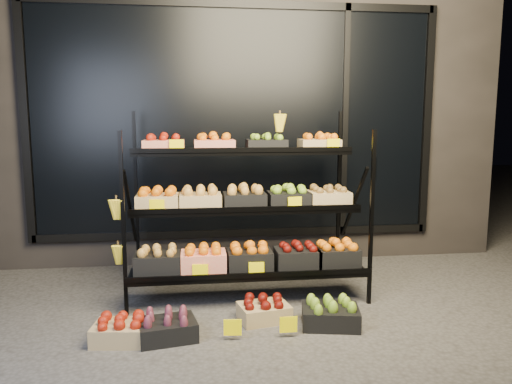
{
  "coord_description": "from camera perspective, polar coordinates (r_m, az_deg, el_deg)",
  "views": [
    {
      "loc": [
        -0.47,
        -3.8,
        1.59
      ],
      "look_at": [
        0.09,
        0.55,
        0.94
      ],
      "focal_mm": 35.0,
      "sensor_mm": 36.0,
      "label": 1
    }
  ],
  "objects": [
    {
      "name": "tag_floor_b",
      "position": [
        3.79,
        3.72,
        -15.43
      ],
      "size": [
        0.13,
        0.01,
        0.12
      ],
      "primitive_type": "cube",
      "color": "#FCE800",
      "rests_on": "ground"
    },
    {
      "name": "floor_crate_midright",
      "position": [
        4.06,
        0.93,
        -13.25
      ],
      "size": [
        0.43,
        0.35,
        0.2
      ],
      "rotation": [
        0.0,
        0.0,
        0.2
      ],
      "color": "tan",
      "rests_on": "ground"
    },
    {
      "name": "display_rack",
      "position": [
        4.5,
        -1.3,
        -1.88
      ],
      "size": [
        2.18,
        1.02,
        1.75
      ],
      "color": "black",
      "rests_on": "ground"
    },
    {
      "name": "floor_crate_midleft",
      "position": [
        3.8,
        -10.1,
        -14.89
      ],
      "size": [
        0.46,
        0.37,
        0.2
      ],
      "rotation": [
        0.0,
        0.0,
        0.19
      ],
      "color": "black",
      "rests_on": "ground"
    },
    {
      "name": "floor_crate_left",
      "position": [
        3.83,
        -15.13,
        -14.9
      ],
      "size": [
        0.43,
        0.34,
        0.2
      ],
      "rotation": [
        0.0,
        0.0,
        -0.12
      ],
      "color": "tan",
      "rests_on": "ground"
    },
    {
      "name": "building",
      "position": [
        6.41,
        -3.13,
        9.82
      ],
      "size": [
        6.0,
        2.08,
        3.5
      ],
      "color": "#2D2826",
      "rests_on": "ground"
    },
    {
      "name": "tag_floor_a",
      "position": [
        3.74,
        -2.68,
        -15.77
      ],
      "size": [
        0.13,
        0.01,
        0.12
      ],
      "primitive_type": "cube",
      "color": "#FCE800",
      "rests_on": "ground"
    },
    {
      "name": "ground",
      "position": [
        4.15,
        -0.22,
        -14.14
      ],
      "size": [
        24.0,
        24.0,
        0.0
      ],
      "primitive_type": "plane",
      "color": "#514F4C",
      "rests_on": "ground"
    },
    {
      "name": "floor_crate_right",
      "position": [
        4.0,
        8.51,
        -13.57
      ],
      "size": [
        0.49,
        0.4,
        0.21
      ],
      "rotation": [
        0.0,
        0.0,
        -0.19
      ],
      "color": "black",
      "rests_on": "ground"
    }
  ]
}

